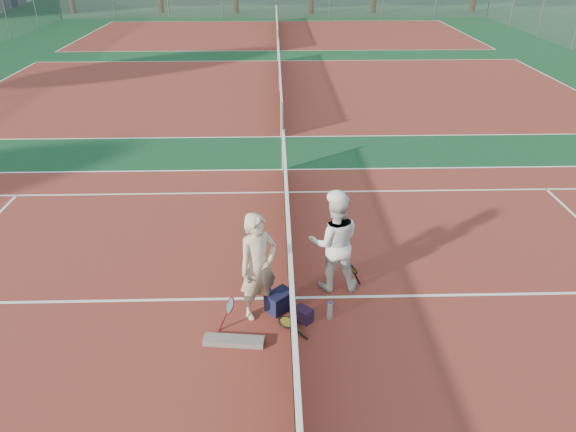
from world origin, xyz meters
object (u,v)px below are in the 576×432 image
Objects in this scene: racket_red at (230,314)px; water_bottle at (330,311)px; net_main at (290,274)px; racket_spare at (286,323)px; sports_bag_navy at (279,301)px; racket_black_held at (351,276)px; player_a at (258,267)px; sports_bag_purple at (303,315)px; player_b at (334,243)px.

water_bottle is (1.57, 0.18, -0.13)m from racket_red.
water_bottle is at bearing -40.72° from net_main.
net_main is 19.76× the size of racket_red.
net_main is 0.84m from racket_spare.
sports_bag_navy reaches higher than racket_spare.
racket_spare is 2.00× the size of water_bottle.
sports_bag_navy is at bearing 11.67° from racket_red.
sports_bag_navy is at bearing -11.41° from racket_black_held.
sports_bag_purple is at bearing -50.03° from player_a.
water_bottle is (1.13, -0.16, -0.76)m from player_a.
net_main reaches higher than sports_bag_navy.
player_b is at bearing -49.31° from racket_black_held.
player_b is at bearing -4.77° from player_a.
racket_black_held is 0.92m from water_bottle.
player_a is 0.85m from racket_red.
net_main is 6.11× the size of player_b.
sports_bag_purple is at bearing -174.92° from water_bottle.
player_b is 3.31× the size of racket_black_held.
racket_spare is at bearing -167.48° from water_bottle.
racket_red is at bearing 49.31° from racket_spare.
net_main is 1.21m from racket_red.
racket_red is at bearing 30.58° from player_b.
racket_red reaches higher than racket_spare.
racket_black_held is at bearing 23.15° from sports_bag_navy.
racket_spare is at bearing -95.73° from net_main.
water_bottle is at bearing -119.75° from racket_spare.
sports_bag_purple is (-0.88, -0.83, -0.16)m from racket_black_held.
racket_spare is 2.09× the size of sports_bag_purple.
player_a is at bearing 164.05° from sports_bag_purple.
sports_bag_purple is 0.96× the size of water_bottle.
player_a is 4.31× the size of sports_bag_navy.
player_a is at bearing -142.97° from net_main.
sports_bag_purple reaches higher than racket_spare.
sports_bag_purple is (-0.56, -0.91, -0.78)m from player_b.
racket_black_held is at bearing 60.53° from water_bottle.
player_b is (1.27, 0.71, -0.02)m from player_a.
water_bottle is (0.81, -0.26, -0.02)m from sports_bag_navy.
racket_red is 1.17m from sports_bag_purple.
racket_spare is at bearing -16.31° from racket_red.
net_main is at bearing 2.95° from player_a.
sports_bag_purple is (0.38, -0.29, -0.05)m from sports_bag_navy.
racket_red is (-0.44, -0.34, -0.64)m from player_a.
player_b is at bearing 81.34° from water_bottle.
net_main is at bearing 19.53° from racket_red.
racket_black_held is (1.58, 0.63, -0.64)m from player_a.
player_a is 1.08m from sports_bag_purple.
sports_bag_navy is (-0.18, -0.29, -0.34)m from net_main.
player_a is 3.29× the size of racket_red.
racket_black_held is (0.31, -0.08, -0.63)m from player_b.
net_main is 1.13m from racket_black_held.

